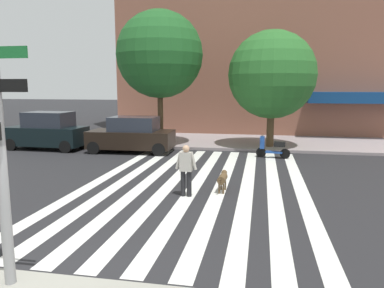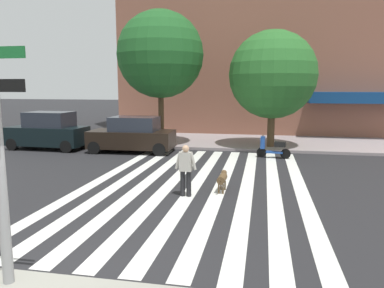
# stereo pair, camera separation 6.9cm
# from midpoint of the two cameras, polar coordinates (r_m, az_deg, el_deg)

# --- Properties ---
(ground_plane) EXTENTS (160.00, 160.00, 0.00)m
(ground_plane) POSITION_cam_midpoint_polar(r_m,az_deg,el_deg) (13.39, -4.20, -5.97)
(ground_plane) COLOR #232326
(sidewalk_far) EXTENTS (80.00, 6.00, 0.15)m
(sidewalk_far) POSITION_cam_midpoint_polar(r_m,az_deg,el_deg) (22.97, 2.33, 0.49)
(sidewalk_far) COLOR gray
(sidewalk_far) RESTS_ON ground_plane
(crosswalk_stripes) EXTENTS (7.65, 13.36, 0.01)m
(crosswalk_stripes) POSITION_cam_midpoint_polar(r_m,az_deg,el_deg) (13.14, 0.79, -6.23)
(crosswalk_stripes) COLOR silver
(crosswalk_stripes) RESTS_ON ground_plane
(parked_car_near_curb) EXTENTS (4.31, 2.01, 2.07)m
(parked_car_near_curb) POSITION_cam_midpoint_polar(r_m,az_deg,el_deg) (21.74, -21.36, 1.84)
(parked_car_near_curb) COLOR black
(parked_car_near_curb) RESTS_ON ground_plane
(parked_car_behind_first) EXTENTS (4.45, 2.11, 1.88)m
(parked_car_behind_first) POSITION_cam_midpoint_polar(r_m,az_deg,el_deg) (19.58, -9.12, 1.38)
(parked_car_behind_first) COLOR black
(parked_car_behind_first) RESTS_ON ground_plane
(parked_scooter) EXTENTS (1.63, 0.54, 1.11)m
(parked_scooter) POSITION_cam_midpoint_polar(r_m,az_deg,el_deg) (18.19, 12.66, -0.66)
(parked_scooter) COLOR black
(parked_scooter) RESTS_ON ground_plane
(street_tree_nearest) EXTENTS (4.87, 4.87, 7.50)m
(street_tree_nearest) POSITION_cam_midpoint_polar(r_m,az_deg,el_deg) (21.17, -4.84, 13.67)
(street_tree_nearest) COLOR #4C3823
(street_tree_nearest) RESTS_ON sidewalk_far
(street_tree_middle) EXTENTS (4.74, 4.74, 6.29)m
(street_tree_middle) POSITION_cam_midpoint_polar(r_m,az_deg,el_deg) (20.56, 12.53, 10.45)
(street_tree_middle) COLOR #4C3823
(street_tree_middle) RESTS_ON sidewalk_far
(pedestrian_dog_walker) EXTENTS (0.71, 0.26, 1.64)m
(pedestrian_dog_walker) POSITION_cam_midpoint_polar(r_m,az_deg,el_deg) (11.49, -0.82, -3.69)
(pedestrian_dog_walker) COLOR black
(pedestrian_dog_walker) RESTS_ON ground_plane
(dog_on_leash) EXTENTS (0.29, 1.05, 0.65)m
(dog_on_leash) POSITION_cam_midpoint_polar(r_m,az_deg,el_deg) (12.18, 4.90, -5.34)
(dog_on_leash) COLOR brown
(dog_on_leash) RESTS_ON ground_plane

